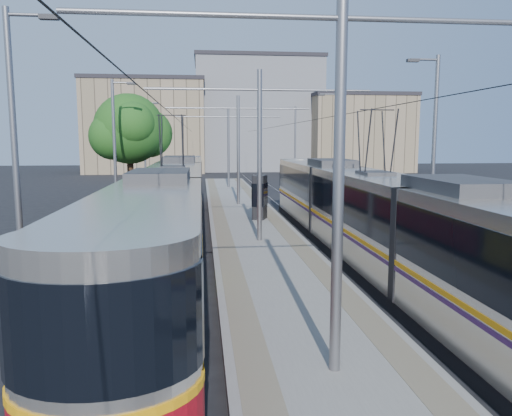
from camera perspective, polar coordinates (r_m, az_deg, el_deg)
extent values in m
plane|color=black|center=(13.46, 4.40, -11.69)|extent=(160.00, 160.00, 0.00)
cube|color=gray|center=(29.88, -1.58, -0.56)|extent=(4.00, 50.00, 0.30)
cube|color=gray|center=(29.78, -4.37, -0.31)|extent=(0.70, 50.00, 0.01)
cube|color=gray|center=(30.01, 1.17, -0.22)|extent=(0.70, 50.00, 0.01)
cube|color=gray|center=(29.87, -9.87, -0.94)|extent=(0.07, 70.00, 0.03)
cube|color=gray|center=(29.81, -7.11, -0.90)|extent=(0.07, 70.00, 0.03)
cube|color=gray|center=(30.27, 3.86, -0.73)|extent=(0.07, 70.00, 0.03)
cube|color=gray|center=(30.55, 6.52, -0.68)|extent=(0.07, 70.00, 0.03)
cube|color=silver|center=(10.55, -12.90, -17.53)|extent=(1.20, 5.00, 0.01)
cube|color=black|center=(21.71, -9.34, -3.70)|extent=(2.30, 31.76, 0.40)
cube|color=beige|center=(21.45, -9.44, 0.62)|extent=(2.40, 30.16, 2.90)
cube|color=black|center=(21.39, -9.47, 1.95)|extent=(2.43, 30.16, 1.30)
cube|color=orange|center=(21.50, -9.41, -0.43)|extent=(2.43, 30.16, 0.12)
cube|color=#9D0815|center=(21.58, -9.38, -1.75)|extent=(2.42, 30.16, 1.10)
cube|color=#2D2D30|center=(21.31, -9.53, 4.90)|extent=(1.68, 3.00, 0.30)
cube|color=black|center=(18.26, 13.14, -5.99)|extent=(2.30, 28.54, 0.40)
cube|color=beige|center=(17.95, 13.31, -0.86)|extent=(2.40, 26.94, 2.90)
cube|color=black|center=(17.88, 13.36, 0.72)|extent=(2.43, 26.94, 1.30)
cube|color=orange|center=(18.01, 13.27, -2.12)|extent=(2.43, 26.94, 0.12)
cube|color=#341448|center=(18.04, 13.25, -2.59)|extent=(2.43, 26.94, 0.10)
cube|color=#2D2D30|center=(17.78, 13.47, 4.24)|extent=(1.68, 3.00, 0.30)
cylinder|color=slate|center=(8.82, 9.42, 3.25)|extent=(0.20, 0.20, 7.00)
cylinder|color=slate|center=(9.03, 9.83, 20.59)|extent=(9.20, 0.10, 0.10)
cylinder|color=slate|center=(20.62, 0.41, 5.88)|extent=(0.20, 0.20, 7.00)
cylinder|color=slate|center=(20.71, 0.42, 13.37)|extent=(9.20, 0.10, 0.10)
cylinder|color=slate|center=(32.57, -2.04, 6.57)|extent=(0.20, 0.20, 7.00)
cylinder|color=slate|center=(32.62, -2.06, 11.32)|extent=(9.20, 0.10, 0.10)
cylinder|color=slate|center=(44.54, -3.17, 6.89)|extent=(0.20, 0.20, 7.00)
cylinder|color=slate|center=(44.58, -3.20, 10.36)|extent=(9.20, 0.10, 0.10)
cylinder|color=black|center=(29.52, -8.71, 9.76)|extent=(0.02, 70.00, 0.02)
cylinder|color=black|center=(30.09, 5.33, 9.78)|extent=(0.02, 70.00, 0.02)
cylinder|color=slate|center=(15.36, -25.82, 5.21)|extent=(0.18, 0.18, 8.00)
cube|color=#2D2D30|center=(15.37, -22.59, 19.48)|extent=(0.50, 0.22, 0.12)
cylinder|color=slate|center=(30.90, -15.86, 6.59)|extent=(0.18, 0.18, 8.00)
cube|color=#2D2D30|center=(30.91, -14.06, 13.62)|extent=(0.50, 0.22, 0.12)
cylinder|color=slate|center=(46.76, -12.59, 7.00)|extent=(0.18, 0.18, 8.00)
cube|color=#2D2D30|center=(46.76, -11.36, 11.64)|extent=(0.50, 0.22, 0.12)
cylinder|color=slate|center=(22.73, 19.65, 6.11)|extent=(0.18, 0.18, 8.00)
cube|color=#2D2D30|center=(22.51, 17.49, 15.78)|extent=(0.50, 0.22, 0.12)
cylinder|color=slate|center=(37.79, 9.01, 6.95)|extent=(0.18, 0.18, 8.00)
cube|color=#2D2D30|center=(37.65, 7.48, 12.69)|extent=(0.50, 0.22, 0.12)
cylinder|color=slate|center=(53.39, 4.49, 7.24)|extent=(0.18, 0.18, 8.00)
cube|color=#2D2D30|center=(53.30, 3.35, 11.28)|extent=(0.50, 0.22, 0.12)
cube|color=black|center=(26.53, 0.43, 1.24)|extent=(0.91, 1.16, 2.32)
cube|color=black|center=(26.51, 0.43, 1.57)|extent=(0.96, 1.21, 1.21)
cylinder|color=#382314|center=(35.39, -14.11, 2.84)|extent=(0.43, 0.43, 3.16)
sphere|color=#154C17|center=(35.28, -14.30, 8.76)|extent=(4.74, 4.74, 4.74)
sphere|color=#154C17|center=(35.92, -12.22, 8.33)|extent=(3.36, 3.36, 3.36)
cube|color=gray|center=(72.89, -12.36, 8.91)|extent=(16.00, 12.00, 12.29)
cube|color=#262328|center=(73.32, -12.51, 13.91)|extent=(16.32, 12.24, 0.50)
cube|color=slate|center=(77.01, 0.05, 10.37)|extent=(18.00, 14.00, 15.94)
cube|color=#262328|center=(77.82, 0.05, 16.43)|extent=(18.36, 14.28, 0.50)
cube|color=gray|center=(73.94, 11.53, 8.19)|extent=(14.00, 10.00, 10.42)
cube|color=#262328|center=(74.20, 11.65, 12.41)|extent=(14.28, 10.20, 0.50)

